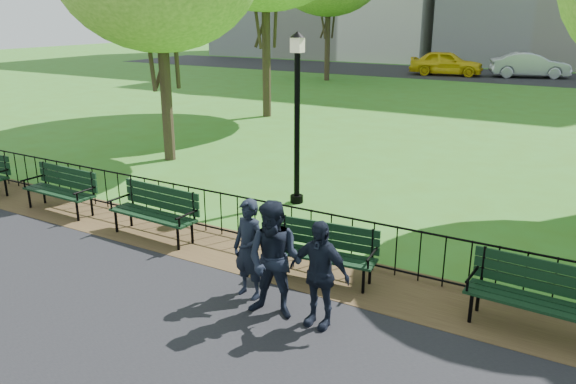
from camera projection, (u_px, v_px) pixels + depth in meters
The scene contains 14 objects.
ground at pixel (282, 313), 8.26m from camera, with size 120.00×120.00×0.00m, color #39691B.
dirt_strip at pixel (328, 273), 9.49m from camera, with size 60.00×1.60×0.01m, color #392717.
far_street at pixel (554, 79), 37.01m from camera, with size 70.00×9.00×0.01m, color black.
iron_fence at pixel (341, 237), 9.75m from camera, with size 24.06×0.06×1.00m.
park_bench_main at pixel (311, 244), 9.21m from camera, with size 1.83×0.73×1.01m.
park_bench_left_a at pixel (156, 207), 10.91m from camera, with size 1.94×0.67×1.09m.
park_bench_left_b at pixel (62, 185), 12.33m from camera, with size 1.88×0.62×1.06m.
park_bench_right_a at pixel (542, 290), 7.62m from camera, with size 1.95×0.69×1.09m.
lamppost at pixel (297, 113), 12.44m from camera, with size 0.35×0.35×3.84m.
person_left at pixel (249, 249), 8.52m from camera, with size 0.57×0.38×1.57m, color black.
person_mid at pixel (275, 260), 7.93m from camera, with size 0.85×0.44×1.74m, color black.
person_right at pixel (319, 274), 7.73m from camera, with size 0.92×0.38×1.57m, color black.
taxi at pixel (446, 63), 38.87m from camera, with size 1.98×4.93×1.68m, color yellow.
sedan_silver at pixel (530, 65), 37.53m from camera, with size 1.75×5.02×1.65m, color #A4A6AB.
Camera 1 is at (3.77, -6.27, 4.23)m, focal length 35.00 mm.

